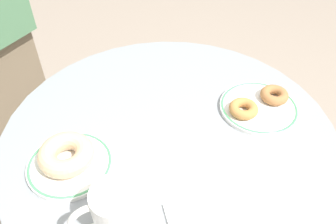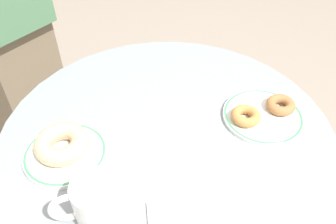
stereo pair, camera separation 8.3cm
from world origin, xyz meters
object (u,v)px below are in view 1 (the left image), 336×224
(plate_right, at_px, (259,107))
(paper_napkin, at_px, (204,224))
(donut_cinnamon, at_px, (274,95))
(donut_old_fashioned, at_px, (244,109))
(plate_left, at_px, (70,165))
(coffee_mug, at_px, (115,210))
(cafe_table, at_px, (169,187))
(donut_glazed, at_px, (66,154))

(plate_right, relative_size, paper_napkin, 1.50)
(plate_right, height_order, donut_cinnamon, donut_cinnamon)
(donut_old_fashioned, distance_m, paper_napkin, 0.32)
(plate_left, relative_size, coffee_mug, 1.37)
(paper_napkin, bearing_deg, cafe_table, 79.08)
(plate_right, relative_size, donut_glazed, 1.64)
(donut_glazed, height_order, coffee_mug, coffee_mug)
(plate_right, relative_size, donut_cinnamon, 2.74)
(coffee_mug, bearing_deg, plate_left, 104.66)
(plate_left, distance_m, coffee_mug, 0.18)
(donut_cinnamon, bearing_deg, donut_old_fashioned, -175.26)
(donut_old_fashioned, bearing_deg, plate_right, 2.06)
(donut_glazed, height_order, donut_cinnamon, donut_glazed)
(plate_left, xyz_separation_m, paper_napkin, (0.19, -0.24, -0.00))
(donut_glazed, xyz_separation_m, coffee_mug, (0.05, -0.18, 0.02))
(coffee_mug, bearing_deg, plate_right, 18.56)
(paper_napkin, bearing_deg, donut_glazed, 127.15)
(donut_glazed, bearing_deg, donut_old_fashioned, -5.04)
(donut_cinnamon, height_order, coffee_mug, coffee_mug)
(donut_cinnamon, distance_m, paper_napkin, 0.40)
(plate_right, distance_m, donut_cinnamon, 0.05)
(plate_right, height_order, donut_old_fashioned, donut_old_fashioned)
(cafe_table, distance_m, plate_right, 0.33)
(plate_left, distance_m, donut_old_fashioned, 0.42)
(donut_cinnamon, distance_m, donut_old_fashioned, 0.10)
(plate_left, height_order, paper_napkin, plate_left)
(plate_left, xyz_separation_m, donut_glazed, (-0.00, 0.01, 0.03))
(donut_old_fashioned, height_order, coffee_mug, coffee_mug)
(plate_right, xyz_separation_m, donut_old_fashioned, (-0.05, -0.00, 0.02))
(cafe_table, relative_size, plate_left, 4.34)
(donut_glazed, xyz_separation_m, donut_old_fashioned, (0.42, -0.04, -0.01))
(plate_left, distance_m, donut_cinnamon, 0.52)
(donut_glazed, bearing_deg, cafe_table, -1.74)
(donut_glazed, height_order, donut_old_fashioned, donut_glazed)
(plate_right, bearing_deg, donut_glazed, 175.71)
(plate_right, relative_size, coffee_mug, 1.46)
(plate_left, distance_m, plate_right, 0.47)
(donut_cinnamon, xyz_separation_m, donut_old_fashioned, (-0.10, -0.01, 0.00))
(donut_glazed, xyz_separation_m, donut_cinnamon, (0.52, -0.03, -0.01))
(plate_right, height_order, coffee_mug, coffee_mug)
(cafe_table, relative_size, paper_napkin, 6.09)
(coffee_mug, bearing_deg, donut_old_fashioned, 20.58)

